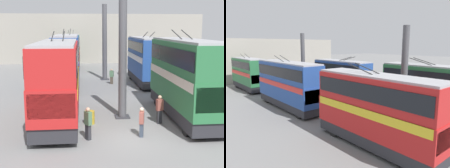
% 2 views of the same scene
% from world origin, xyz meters
% --- Properties ---
extents(ground_plane, '(240.00, 240.00, 0.00)m').
position_xyz_m(ground_plane, '(0.00, 0.00, 0.00)').
color(ground_plane, slate).
extents(depot_back_wall, '(0.50, 36.00, 8.20)m').
position_xyz_m(depot_back_wall, '(36.62, 0.00, 4.10)').
color(depot_back_wall, gray).
rests_on(depot_back_wall, ground_plane).
extents(support_column_near, '(0.96, 0.96, 8.53)m').
position_xyz_m(support_column_near, '(4.06, 0.00, 4.14)').
color(support_column_near, '#4C4C51').
rests_on(support_column_near, ground_plane).
extents(support_column_far, '(0.96, 0.96, 8.53)m').
position_xyz_m(support_column_far, '(19.62, 0.00, 4.14)').
color(support_column_far, '#4C4C51').
rests_on(support_column_far, ground_plane).
extents(bus_left_near, '(9.87, 2.54, 5.81)m').
position_xyz_m(bus_left_near, '(3.62, -4.15, 2.95)').
color(bus_left_near, black).
rests_on(bus_left_near, ground_plane).
extents(bus_left_far, '(9.36, 2.54, 5.55)m').
position_xyz_m(bus_left_far, '(16.60, -4.15, 2.81)').
color(bus_left_far, black).
rests_on(bus_left_far, ground_plane).
extents(bus_right_near, '(9.67, 2.54, 5.72)m').
position_xyz_m(bus_right_near, '(3.45, 4.15, 2.90)').
color(bus_right_near, black).
rests_on(bus_right_near, ground_plane).
extents(bus_right_mid, '(10.66, 2.54, 5.83)m').
position_xyz_m(bus_right_mid, '(15.99, 4.15, 2.95)').
color(bus_right_mid, black).
rests_on(bus_right_mid, ground_plane).
extents(bus_right_far, '(9.13, 2.54, 5.62)m').
position_xyz_m(bus_right_far, '(29.25, 4.15, 2.84)').
color(bus_right_far, black).
rests_on(bus_right_far, ground_plane).
extents(person_by_left_row, '(0.35, 0.47, 1.81)m').
position_xyz_m(person_by_left_row, '(2.48, -2.14, 0.96)').
color(person_by_left_row, '#2D2D33').
rests_on(person_by_left_row, ground_plane).
extents(person_aisle_midway, '(0.35, 0.47, 1.63)m').
position_xyz_m(person_aisle_midway, '(16.74, -0.51, 0.86)').
color(person_aisle_midway, '#473D33').
rests_on(person_aisle_midway, ground_plane).
extents(person_by_right_row, '(0.48, 0.43, 1.79)m').
position_xyz_m(person_by_right_row, '(0.01, 2.38, 0.95)').
color(person_by_right_row, '#2D2D33').
rests_on(person_by_right_row, ground_plane).
extents(person_aisle_foreground, '(0.47, 0.35, 1.66)m').
position_xyz_m(person_aisle_foreground, '(0.18, -0.55, 0.87)').
color(person_aisle_foreground, '#384251').
rests_on(person_aisle_foreground, ground_plane).
extents(oil_drum, '(0.66, 0.66, 0.82)m').
position_xyz_m(oil_drum, '(2.83, 2.22, 0.41)').
color(oil_drum, '#B28E23').
rests_on(oil_drum, ground_plane).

